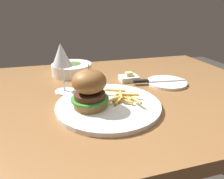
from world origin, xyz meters
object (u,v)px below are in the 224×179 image
object	(u,v)px
burger_sandwich	(89,89)
wine_glass	(61,57)
bread_plate	(166,82)
table_knife	(154,81)
butter_dish	(129,78)
main_plate	(108,105)
soup_bowl	(72,69)

from	to	relation	value
burger_sandwich	wine_glass	distance (m)	0.19
bread_plate	table_knife	distance (m)	0.05
butter_dish	main_plate	bearing A→B (deg)	-124.46
table_knife	butter_dish	distance (m)	0.11
table_knife	butter_dish	bearing A→B (deg)	142.02
burger_sandwich	wine_glass	size ratio (longest dim) A/B	0.74
butter_dish	table_knife	bearing A→B (deg)	-37.98
main_plate	soup_bowl	world-z (taller)	soup_bowl
burger_sandwich	table_knife	xyz separation A→B (m)	(0.28, 0.15, -0.06)
main_plate	burger_sandwich	world-z (taller)	burger_sandwich
bread_plate	main_plate	bearing A→B (deg)	-153.77
bread_plate	wine_glass	bearing A→B (deg)	176.87
main_plate	wine_glass	xyz separation A→B (m)	(-0.12, 0.16, 0.12)
wine_glass	butter_dish	distance (m)	0.29
bread_plate	table_knife	world-z (taller)	table_knife
bread_plate	table_knife	bearing A→B (deg)	173.07
main_plate	wine_glass	distance (m)	0.23
main_plate	butter_dish	world-z (taller)	butter_dish
soup_bowl	butter_dish	bearing A→B (deg)	-33.98
soup_bowl	bread_plate	bearing A→B (deg)	-31.86
burger_sandwich	bread_plate	bearing A→B (deg)	23.31
burger_sandwich	butter_dish	world-z (taller)	burger_sandwich
main_plate	table_knife	size ratio (longest dim) A/B	1.51
burger_sandwich	wine_glass	xyz separation A→B (m)	(-0.07, 0.17, 0.06)
wine_glass	table_knife	distance (m)	0.37
main_plate	burger_sandwich	xyz separation A→B (m)	(-0.06, -0.01, 0.06)
burger_sandwich	table_knife	distance (m)	0.33
wine_glass	soup_bowl	xyz separation A→B (m)	(0.04, 0.20, -0.10)
soup_bowl	burger_sandwich	bearing A→B (deg)	-86.78
burger_sandwich	table_knife	size ratio (longest dim) A/B	0.60
wine_glass	main_plate	bearing A→B (deg)	-52.21
butter_dish	wine_glass	bearing A→B (deg)	-169.36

